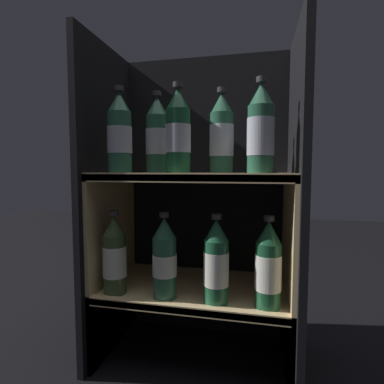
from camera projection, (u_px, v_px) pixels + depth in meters
fridge_back_wall at (205, 197)px, 1.09m from camera, size 0.61×0.02×0.99m
fridge_side_left at (108, 200)px, 0.98m from camera, size 0.02×0.36×0.99m
fridge_side_right at (296, 205)px, 0.86m from camera, size 0.02×0.36×0.99m
shelf_lower at (195, 300)px, 0.94m from camera, size 0.57×0.32×0.24m
shelf_upper at (195, 228)px, 0.92m from camera, size 0.57×0.32×0.59m
bottle_upper_front_0 at (120, 135)px, 0.84m from camera, size 0.07×0.07×0.24m
bottle_upper_front_1 at (178, 134)px, 0.81m from camera, size 0.07×0.07×0.24m
bottle_upper_front_2 at (261, 132)px, 0.76m from camera, size 0.07×0.07×0.24m
bottle_upper_back_0 at (157, 137)px, 0.90m from camera, size 0.07×0.07×0.24m
bottle_upper_back_1 at (222, 136)px, 0.86m from camera, size 0.07×0.07×0.24m
bottle_lower_front_0 at (115, 257)px, 0.87m from camera, size 0.07×0.07×0.24m
bottle_lower_front_1 at (165, 259)px, 0.84m from camera, size 0.07×0.07×0.24m
bottle_lower_front_2 at (216, 264)px, 0.81m from camera, size 0.07×0.07×0.24m
bottle_lower_front_3 at (268, 267)px, 0.78m from camera, size 0.07×0.07×0.24m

